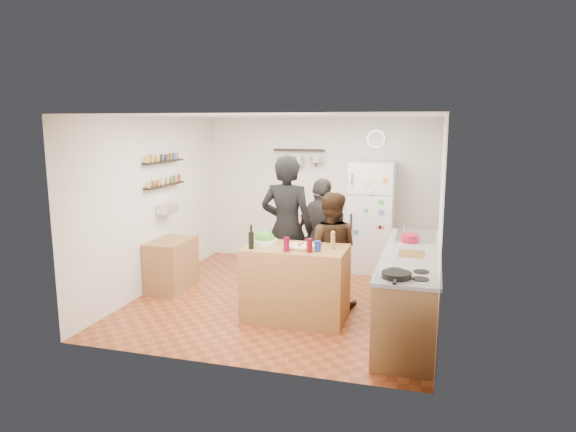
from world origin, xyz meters
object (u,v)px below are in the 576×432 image
(counter_run, at_px, (410,290))
(person_center, at_px, (330,250))
(skillet, at_px, (396,275))
(fridge, at_px, (372,217))
(salt_canister, at_px, (318,246))
(wall_clock, at_px, (376,139))
(salad_bowl, at_px, (265,242))
(person_back, at_px, (322,237))
(side_table, at_px, (172,264))
(prep_island, at_px, (296,283))
(person_left, at_px, (287,229))
(red_bowl, at_px, (410,238))
(pepper_mill, at_px, (333,242))
(wine_bottle, at_px, (251,240))

(counter_run, bearing_deg, person_center, 156.53)
(skillet, xyz_separation_m, fridge, (-0.65, 3.39, -0.05))
(salt_canister, distance_m, wall_clock, 3.11)
(salad_bowl, relative_size, counter_run, 0.12)
(salt_canister, relative_size, fridge, 0.07)
(wall_clock, bearing_deg, person_back, -107.20)
(person_center, xyz_separation_m, counter_run, (1.07, -0.46, -0.31))
(counter_run, distance_m, side_table, 3.48)
(prep_island, bearing_deg, wall_clock, 76.98)
(person_left, bearing_deg, red_bowl, -178.48)
(fridge, bearing_deg, counter_run, -71.94)
(person_left, distance_m, skillet, 2.25)
(salad_bowl, xyz_separation_m, pepper_mill, (0.87, 0.00, 0.05))
(side_table, bearing_deg, person_center, -1.23)
(pepper_mill, relative_size, fridge, 0.10)
(person_left, bearing_deg, side_table, 1.39)
(skillet, bearing_deg, salad_bowl, 148.83)
(skillet, distance_m, fridge, 3.45)
(person_center, xyz_separation_m, fridge, (0.32, 1.84, 0.14))
(prep_island, xyz_separation_m, wine_bottle, (-0.50, -0.22, 0.56))
(prep_island, distance_m, side_table, 2.15)
(person_back, relative_size, side_table, 2.08)
(wine_bottle, distance_m, salt_canister, 0.81)
(pepper_mill, xyz_separation_m, person_back, (-0.35, 0.97, -0.17))
(prep_island, xyz_separation_m, salt_canister, (0.30, -0.12, 0.52))
(salad_bowl, bearing_deg, person_center, 35.15)
(wine_bottle, distance_m, person_back, 1.39)
(pepper_mill, xyz_separation_m, side_table, (-2.51, 0.57, -0.63))
(counter_run, xyz_separation_m, wall_clock, (-0.75, 2.63, 1.70))
(prep_island, xyz_separation_m, wall_clock, (0.63, 2.74, 1.69))
(pepper_mill, xyz_separation_m, red_bowl, (0.88, 0.57, -0.03))
(wall_clock, bearing_deg, counter_run, -74.08)
(prep_island, relative_size, counter_run, 0.48)
(prep_island, xyz_separation_m, salad_bowl, (-0.42, 0.05, 0.49))
(person_left, xyz_separation_m, skillet, (1.58, -1.60, -0.05))
(person_back, distance_m, wall_clock, 2.23)
(wine_bottle, relative_size, fridge, 0.11)
(person_back, xyz_separation_m, wall_clock, (0.53, 1.71, 1.32))
(prep_island, relative_size, wine_bottle, 6.16)
(person_center, bearing_deg, wine_bottle, 43.82)
(fridge, bearing_deg, person_left, -117.42)
(pepper_mill, height_order, fridge, fridge)
(salt_canister, height_order, person_left, person_left)
(prep_island, xyz_separation_m, fridge, (0.63, 2.41, 0.45))
(person_left, distance_m, fridge, 2.01)
(prep_island, distance_m, fridge, 2.53)
(wall_clock, bearing_deg, person_center, -98.29)
(side_table, bearing_deg, red_bowl, 0.07)
(person_back, bearing_deg, red_bowl, -165.82)
(salad_bowl, relative_size, side_table, 0.39)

